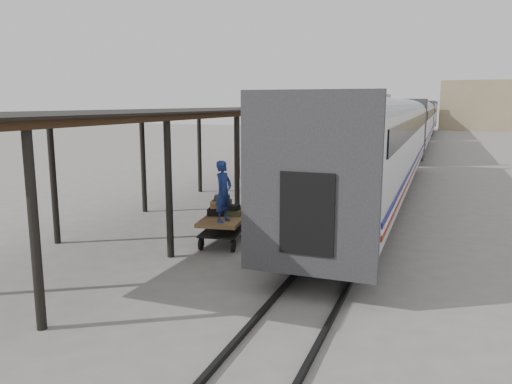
{
  "coord_description": "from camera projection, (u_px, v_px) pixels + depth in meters",
  "views": [
    {
      "loc": [
        5.82,
        -14.13,
        4.39
      ],
      "look_at": [
        0.55,
        -0.05,
        1.7
      ],
      "focal_mm": 35.0,
      "sensor_mm": 36.0,
      "label": 1
    }
  ],
  "objects": [
    {
      "name": "ground",
      "position": [
        240.0,
        243.0,
        15.81
      ],
      "size": [
        160.0,
        160.0,
        0.0
      ],
      "primitive_type": "plane",
      "color": "slate",
      "rests_on": "ground"
    },
    {
      "name": "train",
      "position": [
        413.0,
        122.0,
        45.4
      ],
      "size": [
        3.45,
        76.01,
        4.01
      ],
      "color": "silver",
      "rests_on": "ground"
    },
    {
      "name": "canopy",
      "position": [
        317.0,
        108.0,
        38.41
      ],
      "size": [
        4.9,
        64.3,
        4.15
      ],
      "color": "#422B19",
      "rests_on": "ground"
    },
    {
      "name": "rails",
      "position": [
        412.0,
        151.0,
        46.05
      ],
      "size": [
        1.54,
        150.0,
        0.12
      ],
      "color": "black",
      "rests_on": "ground"
    },
    {
      "name": "building_far",
      "position": [
        498.0,
        105.0,
        82.21
      ],
      "size": [
        18.0,
        10.0,
        8.0
      ],
      "primitive_type": "cube",
      "color": "tan",
      "rests_on": "ground"
    },
    {
      "name": "building_left",
      "position": [
        355.0,
        111.0,
        94.34
      ],
      "size": [
        12.0,
        8.0,
        6.0
      ],
      "primitive_type": "cube",
      "color": "tan",
      "rests_on": "ground"
    },
    {
      "name": "baggage_cart",
      "position": [
        225.0,
        223.0,
        15.8
      ],
      "size": [
        1.61,
        2.56,
        0.86
      ],
      "rotation": [
        0.0,
        0.0,
        0.16
      ],
      "color": "brown",
      "rests_on": "ground"
    },
    {
      "name": "suitcase_stack",
      "position": [
        225.0,
        207.0,
        16.08
      ],
      "size": [
        1.12,
        1.17,
        0.59
      ],
      "rotation": [
        0.0,
        0.0,
        0.16
      ],
      "color": "#3D3D40",
      "rests_on": "baggage_cart"
    },
    {
      "name": "luggage_tug",
      "position": [
        327.0,
        158.0,
        34.86
      ],
      "size": [
        1.01,
        1.52,
        1.28
      ],
      "rotation": [
        0.0,
        0.0,
        0.08
      ],
      "color": "maroon",
      "rests_on": "ground"
    },
    {
      "name": "porter",
      "position": [
        224.0,
        191.0,
        14.91
      ],
      "size": [
        0.54,
        0.73,
        1.85
      ],
      "primitive_type": "imported",
      "rotation": [
        0.0,
        0.0,
        1.43
      ],
      "color": "navy",
      "rests_on": "baggage_cart"
    },
    {
      "name": "pedestrian",
      "position": [
        293.0,
        164.0,
        28.47
      ],
      "size": [
        1.15,
        0.48,
        1.95
      ],
      "primitive_type": "imported",
      "rotation": [
        0.0,
        0.0,
        3.14
      ],
      "color": "black",
      "rests_on": "ground"
    }
  ]
}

